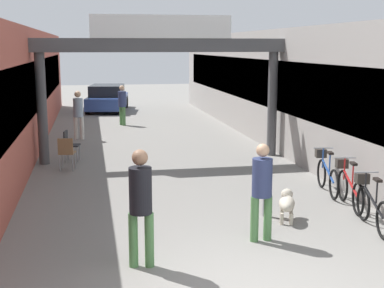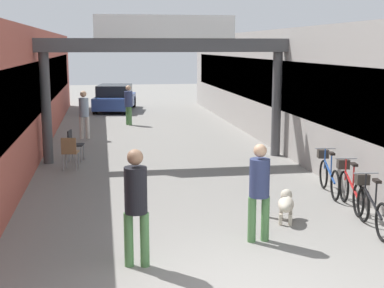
# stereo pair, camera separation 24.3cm
# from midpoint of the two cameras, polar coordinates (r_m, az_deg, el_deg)

# --- Properties ---
(storefront_right) EXTENTS (3.00, 26.00, 3.79)m
(storefront_right) POSITION_cam_midpoint_polar(r_m,az_deg,el_deg) (18.78, 11.15, 6.01)
(storefront_right) COLOR #9E9993
(storefront_right) RESTS_ON ground_plane
(arcade_sign_gateway) EXTENTS (7.40, 0.47, 4.13)m
(arcade_sign_gateway) POSITION_cam_midpoint_polar(r_m,az_deg,el_deg) (15.37, -3.75, 9.12)
(arcade_sign_gateway) COLOR #4C4C4F
(arcade_sign_gateway) RESTS_ON ground_plane
(pedestrian_with_dog) EXTENTS (0.39, 0.36, 1.69)m
(pedestrian_with_dog) POSITION_cam_midpoint_polar(r_m,az_deg,el_deg) (9.05, 6.71, -4.47)
(pedestrian_with_dog) COLOR #4C7F47
(pedestrian_with_dog) RESTS_ON ground_plane
(pedestrian_companion) EXTENTS (0.40, 0.40, 1.80)m
(pedestrian_companion) POSITION_cam_midpoint_polar(r_m,az_deg,el_deg) (7.96, -6.38, -5.97)
(pedestrian_companion) COLOR #4C7F47
(pedestrian_companion) RESTS_ON ground_plane
(pedestrian_carrying_crate) EXTENTS (0.45, 0.45, 1.72)m
(pedestrian_carrying_crate) POSITION_cam_midpoint_polar(r_m,az_deg,el_deg) (19.36, -12.39, 3.38)
(pedestrian_carrying_crate) COLOR silver
(pedestrian_carrying_crate) RESTS_ON ground_plane
(pedestrian_elderly_walking) EXTENTS (0.45, 0.45, 1.67)m
(pedestrian_elderly_walking) POSITION_cam_midpoint_polar(r_m,az_deg,el_deg) (22.51, -7.76, 4.40)
(pedestrian_elderly_walking) COLOR #4C7F47
(pedestrian_elderly_walking) RESTS_ON ground_plane
(dog_on_leash) EXTENTS (0.51, 0.80, 0.56)m
(dog_on_leash) POSITION_cam_midpoint_polar(r_m,az_deg,el_deg) (10.33, 9.42, -6.19)
(dog_on_leash) COLOR beige
(dog_on_leash) RESTS_ON ground_plane
(bicycle_black_nearest) EXTENTS (0.46, 1.68, 0.98)m
(bicycle_black_nearest) POSITION_cam_midpoint_polar(r_m,az_deg,el_deg) (10.28, 17.92, -6.15)
(bicycle_black_nearest) COLOR black
(bicycle_black_nearest) RESTS_ON ground_plane
(bicycle_red_second) EXTENTS (0.47, 1.67, 0.98)m
(bicycle_red_second) POSITION_cam_midpoint_polar(r_m,az_deg,el_deg) (11.48, 15.78, -4.31)
(bicycle_red_second) COLOR black
(bicycle_red_second) RESTS_ON ground_plane
(bicycle_blue_third) EXTENTS (0.47, 1.68, 0.98)m
(bicycle_blue_third) POSITION_cam_midpoint_polar(r_m,az_deg,el_deg) (12.47, 13.60, -3.05)
(bicycle_blue_third) COLOR black
(bicycle_blue_third) RESTS_ON ground_plane
(bollard_post_metal) EXTENTS (0.10, 0.10, 1.12)m
(bollard_post_metal) POSITION_cam_midpoint_polar(r_m,az_deg,el_deg) (10.46, 7.18, -4.68)
(bollard_post_metal) COLOR gray
(bollard_post_metal) RESTS_ON ground_plane
(cafe_chair_wood_nearer) EXTENTS (0.46, 0.46, 0.89)m
(cafe_chair_wood_nearer) POSITION_cam_midpoint_polar(r_m,az_deg,el_deg) (14.57, -13.72, -0.71)
(cafe_chair_wood_nearer) COLOR gray
(cafe_chair_wood_nearer) RESTS_ON ground_plane
(cafe_chair_black_farther) EXTENTS (0.47, 0.47, 0.89)m
(cafe_chair_black_farther) POSITION_cam_midpoint_polar(r_m,az_deg,el_deg) (15.73, -13.38, 0.12)
(cafe_chair_black_farther) COLOR gray
(cafe_chair_black_farther) RESTS_ON ground_plane
(parked_car_blue) EXTENTS (2.36, 4.23, 1.33)m
(parked_car_blue) POSITION_cam_midpoint_polar(r_m,az_deg,el_deg) (27.72, -9.26, 4.84)
(parked_car_blue) COLOR #2D478C
(parked_car_blue) RESTS_ON ground_plane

